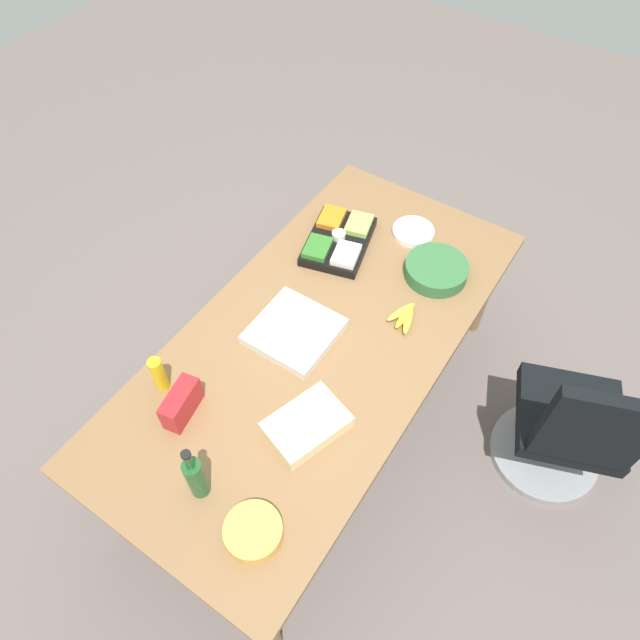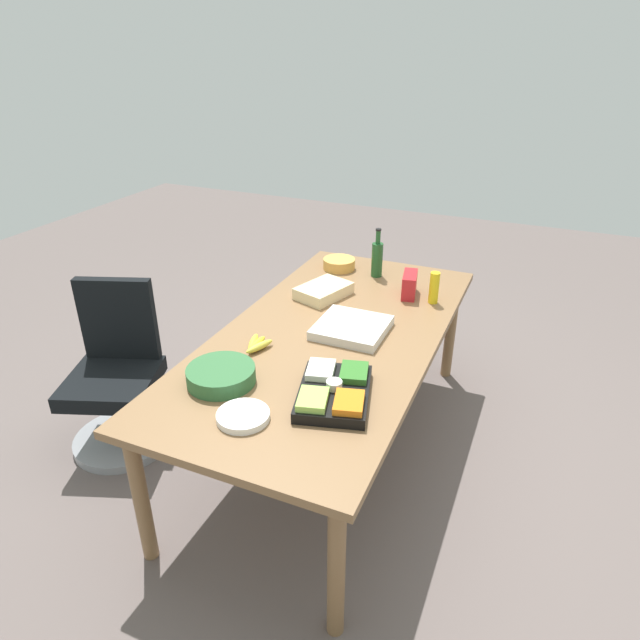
% 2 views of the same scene
% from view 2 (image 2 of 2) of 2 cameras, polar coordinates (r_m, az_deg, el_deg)
% --- Properties ---
extents(ground_plane, '(10.00, 10.00, 0.00)m').
position_cam_2_polar(ground_plane, '(3.38, 0.96, -12.66)').
color(ground_plane, '#665956').
extents(conference_table, '(2.28, 1.10, 0.76)m').
position_cam_2_polar(conference_table, '(2.99, 1.06, -2.45)').
color(conference_table, brown).
rests_on(conference_table, ground).
extents(office_chair, '(0.62, 0.62, 0.96)m').
position_cam_2_polar(office_chair, '(3.43, -19.97, -6.30)').
color(office_chair, gray).
rests_on(office_chair, ground).
extents(veggie_tray, '(0.48, 0.40, 0.09)m').
position_cam_2_polar(veggie_tray, '(2.43, 1.45, -7.24)').
color(veggie_tray, black).
rests_on(veggie_tray, conference_table).
extents(sheet_cake, '(0.37, 0.31, 0.07)m').
position_cam_2_polar(sheet_cake, '(3.36, 0.37, 2.99)').
color(sheet_cake, beige).
rests_on(sheet_cake, conference_table).
extents(pizza_box, '(0.36, 0.36, 0.05)m').
position_cam_2_polar(pizza_box, '(2.96, 3.25, -0.79)').
color(pizza_box, silver).
rests_on(pizza_box, conference_table).
extents(chip_bowl, '(0.22, 0.22, 0.07)m').
position_cam_2_polar(chip_bowl, '(3.78, 1.96, 5.75)').
color(chip_bowl, gold).
rests_on(chip_bowl, conference_table).
extents(chip_bag_red, '(0.21, 0.12, 0.14)m').
position_cam_2_polar(chip_bag_red, '(3.41, 9.11, 3.58)').
color(chip_bag_red, red).
rests_on(chip_bag_red, conference_table).
extents(salad_bowl, '(0.40, 0.40, 0.07)m').
position_cam_2_polar(salad_bowl, '(2.57, -10.05, -5.56)').
color(salad_bowl, '#316537').
rests_on(salad_bowl, conference_table).
extents(mustard_bottle, '(0.06, 0.06, 0.19)m').
position_cam_2_polar(mustard_bottle, '(3.33, 11.55, 3.24)').
color(mustard_bottle, yellow).
rests_on(mustard_bottle, conference_table).
extents(wine_bottle, '(0.08, 0.08, 0.32)m').
position_cam_2_polar(wine_bottle, '(3.65, 5.84, 6.29)').
color(wine_bottle, '#1D4E24').
rests_on(wine_bottle, conference_table).
extents(banana_bunch, '(0.20, 0.14, 0.04)m').
position_cam_2_polar(banana_bunch, '(2.82, -6.51, -2.48)').
color(banana_bunch, gold).
rests_on(banana_bunch, conference_table).
extents(paper_plate_stack, '(0.24, 0.24, 0.03)m').
position_cam_2_polar(paper_plate_stack, '(2.34, -7.84, -9.68)').
color(paper_plate_stack, white).
rests_on(paper_plate_stack, conference_table).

